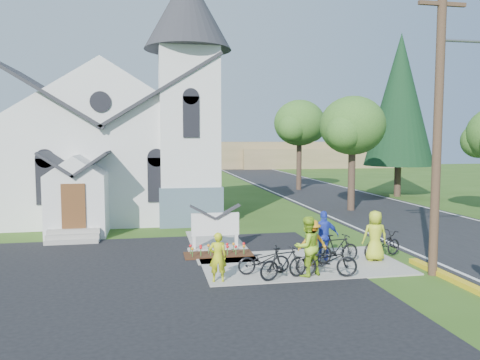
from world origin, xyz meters
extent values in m
plane|color=#305117|center=(0.00, 0.00, 0.00)|extent=(120.00, 120.00, 0.00)
cube|color=black|center=(-7.00, -2.00, 0.01)|extent=(20.00, 16.00, 0.02)
cube|color=black|center=(10.00, 15.00, 0.01)|extent=(8.00, 90.00, 0.02)
cube|color=gray|center=(1.50, 0.50, 0.03)|extent=(7.00, 4.00, 0.05)
cube|color=white|center=(-6.00, 13.00, 2.50)|extent=(11.00, 9.00, 5.00)
cube|color=slate|center=(-1.70, 9.70, 1.00)|extent=(3.20, 3.20, 2.00)
cube|color=white|center=(-1.70, 9.70, 4.50)|extent=(3.00, 3.00, 9.00)
cone|color=#28292D|center=(-1.70, 9.70, 11.00)|extent=(4.50, 4.50, 4.00)
cube|color=white|center=(-7.00, 7.30, 1.40)|extent=(2.60, 2.40, 2.80)
cube|color=brown|center=(-7.00, 6.07, 1.50)|extent=(1.00, 0.10, 2.00)
cube|color=gray|center=(-1.20, 3.20, 0.05)|extent=(2.20, 0.40, 0.10)
cube|color=white|center=(-2.05, 3.20, 0.55)|extent=(0.12, 0.12, 1.00)
cube|color=white|center=(-0.35, 3.20, 0.55)|extent=(0.12, 0.12, 1.00)
cube|color=white|center=(-1.20, 3.20, 1.05)|extent=(1.90, 0.14, 0.90)
cube|color=#37210F|center=(-1.20, 2.30, 0.04)|extent=(2.60, 1.10, 0.07)
cylinder|color=#422C21|center=(5.30, -1.50, 5.00)|extent=(0.28, 0.28, 10.00)
cube|color=#422C21|center=(5.30, -1.50, 8.60)|extent=(1.60, 0.12, 0.12)
cylinder|color=gray|center=(6.40, -1.50, 7.50)|extent=(2.20, 0.10, 0.10)
cylinder|color=#3B2B20|center=(8.50, 12.00, 2.02)|extent=(0.44, 0.44, 4.05)
ellipsoid|color=#2F5E20|center=(8.50, 12.00, 5.25)|extent=(4.00, 4.00, 3.60)
cylinder|color=#3B2B20|center=(9.00, 24.00, 2.25)|extent=(0.44, 0.44, 4.50)
ellipsoid|color=#2F5E20|center=(9.00, 24.00, 5.82)|extent=(4.40, 4.40, 3.96)
cylinder|color=#3B2B20|center=(15.00, 18.00, 1.20)|extent=(0.50, 0.50, 2.40)
cone|color=black|center=(15.00, 18.00, 7.40)|extent=(5.20, 5.20, 10.00)
cube|color=olive|center=(6.00, 56.00, 2.00)|extent=(60.00, 8.00, 4.00)
cube|color=olive|center=(-10.00, 58.00, 2.80)|extent=(30.00, 6.00, 5.60)
cube|color=olive|center=(22.00, 54.00, 1.50)|extent=(25.00, 6.00, 3.00)
imported|color=#BDC817|center=(-1.70, -1.05, 0.82)|extent=(0.59, 0.42, 1.53)
imported|color=black|center=(-0.12, -0.51, 0.50)|extent=(1.73, 0.64, 0.90)
imported|color=#99CC26|center=(1.18, -0.98, 1.01)|extent=(1.13, 1.01, 1.92)
imported|color=black|center=(0.35, -1.20, 0.56)|extent=(1.78, 0.93, 1.03)
imported|color=blue|center=(2.39, 0.67, 0.95)|extent=(1.10, 0.55, 1.81)
imported|color=black|center=(1.76, -1.20, 0.56)|extent=(2.05, 1.05, 1.03)
imported|color=orange|center=(1.79, 0.20, 0.84)|extent=(1.05, 0.63, 1.58)
imported|color=black|center=(2.71, 0.27, 0.57)|extent=(1.78, 0.74, 1.04)
imported|color=#B7CA26|center=(4.20, 0.36, 0.96)|extent=(0.95, 0.68, 1.82)
imported|color=black|center=(4.70, 0.77, 0.53)|extent=(1.95, 1.26, 0.97)
camera|label=1|loc=(-3.66, -14.98, 4.41)|focal=35.00mm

